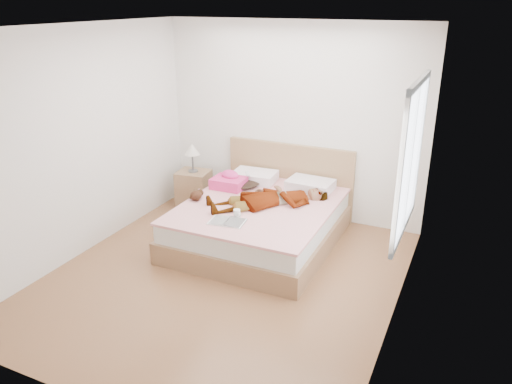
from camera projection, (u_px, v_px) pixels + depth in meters
ground at (223, 278)px, 5.43m from camera, size 4.00×4.00×0.00m
woman at (270, 195)px, 6.02m from camera, size 1.54×1.44×0.21m
hair at (244, 182)px, 6.65m from camera, size 0.53×0.61×0.08m
phone at (247, 174)px, 6.53m from camera, size 0.10×0.10×0.05m
room_shell at (411, 159)px, 4.44m from camera, size 4.00×4.00×4.00m
bed at (262, 219)px, 6.20m from camera, size 1.80×2.08×1.00m
towel at (229, 181)px, 6.54m from camera, size 0.43×0.37×0.22m
magazine at (227, 222)px, 5.55m from camera, size 0.43×0.31×0.02m
coffee_mug at (237, 213)px, 5.67m from camera, size 0.12×0.10×0.09m
plush_toy at (197, 195)px, 6.15m from camera, size 0.15×0.22×0.12m
nightstand at (194, 186)px, 7.17m from camera, size 0.49×0.45×0.94m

